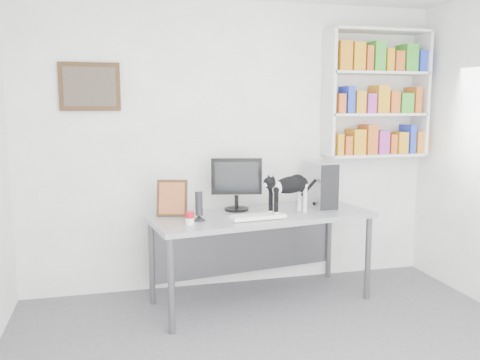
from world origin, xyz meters
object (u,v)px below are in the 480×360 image
Objects in this scene: pc_tower at (320,184)px; leaning_print at (172,197)px; soup_can at (190,218)px; cat at (289,195)px; bookshelf at (376,94)px; monitor at (237,184)px; desk at (261,258)px; speaker at (199,206)px; keyboard at (257,217)px.

leaning_print is (-1.38, -0.08, -0.05)m from pc_tower.
cat is at bearing 9.34° from soup_can.
monitor is (-1.46, -0.21, -0.81)m from bookshelf.
desk is at bearing -162.76° from bookshelf.
pc_tower reaches higher than leaning_print.
bookshelf is at bearing 15.97° from pc_tower.
speaker is 2.50× the size of soup_can.
cat is (-0.40, -0.28, -0.03)m from pc_tower.
leaning_print reaches higher than desk.
desk is at bearing 56.21° from keyboard.
bookshelf is at bearing -0.79° from cat.
desk is 4.59× the size of pc_tower.
pc_tower is at bearing 17.66° from speaker.
desk is 0.79m from speaker.
soup_can is at bearing -163.90° from pc_tower.
cat reaches higher than soup_can.
leaning_print is (-0.19, 0.23, 0.03)m from speaker.
bookshelf reaches higher than desk.
desk is 4.14× the size of keyboard.
pc_tower is 1.36m from soup_can.
soup_can is (-1.95, -0.64, -1.00)m from bookshelf.
speaker is (-0.40, -0.32, -0.12)m from monitor.
speaker is 0.17m from soup_can.
cat is at bearing -24.17° from monitor.
bookshelf is 0.64× the size of desk.
speaker is at bearing -175.89° from desk.
pc_tower is at bearing 7.33° from desk.
desk is 0.62m from cat.
pc_tower is 1.30× the size of leaning_print.
soup_can is (-0.09, -0.11, -0.08)m from speaker.
monitor is 1.91× the size of speaker.
soup_can is 0.18× the size of cat.
bookshelf is 2.25m from leaning_print.
speaker is at bearing 156.38° from cat.
cat is (0.99, -0.20, 0.01)m from leaning_print.
bookshelf reaches higher than speaker.
bookshelf is at bearing 18.29° from soup_can.
bookshelf is 1.68m from monitor.
keyboard is at bearing 168.95° from cat.
leaning_print is at bearing 163.92° from desk.
cat is (0.31, 0.08, 0.16)m from keyboard.
desk is 0.69m from monitor.
leaning_print is at bearing 150.46° from keyboard.
pc_tower is (0.79, -0.01, -0.03)m from monitor.
pc_tower is at bearing 20.12° from keyboard.
bookshelf is 1.46m from cat.
soup_can is (0.10, -0.34, -0.11)m from leaning_print.
cat is at bearing -154.87° from bookshelf.
desk is (-1.28, -0.40, -1.45)m from bookshelf.
bookshelf is 2.28m from soup_can.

